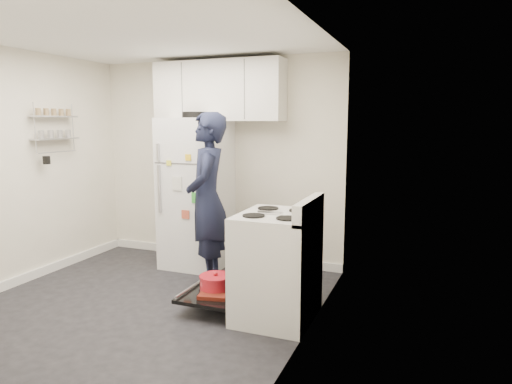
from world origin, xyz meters
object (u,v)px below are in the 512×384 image
at_px(refrigerator, 196,192).
at_px(person, 207,200).
at_px(open_oven_door, 216,288).
at_px(electric_range, 276,267).

xyz_separation_m(refrigerator, person, (0.42, -0.54, 0.02)).
xyz_separation_m(open_oven_door, person, (-0.38, 0.57, 0.73)).
height_order(refrigerator, person, refrigerator).
height_order(electric_range, open_oven_door, electric_range).
xyz_separation_m(open_oven_door, refrigerator, (-0.80, 1.10, 0.71)).
distance_m(refrigerator, person, 0.68).
xyz_separation_m(electric_range, refrigerator, (-1.39, 1.10, 0.43)).
height_order(open_oven_door, refrigerator, refrigerator).
relative_size(open_oven_door, person, 0.38).
distance_m(open_oven_door, person, 1.00).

